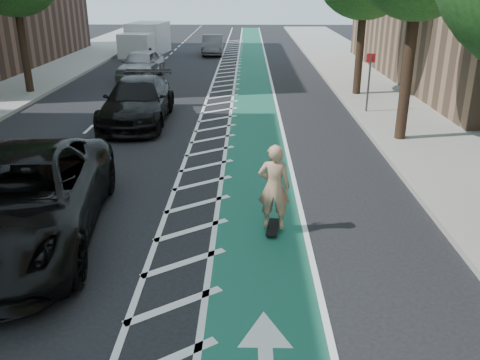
{
  "coord_description": "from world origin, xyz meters",
  "views": [
    {
      "loc": [
        2.72,
        -8.6,
        5.1
      ],
      "look_at": [
        2.56,
        1.65,
        1.1
      ],
      "focal_mm": 38.0,
      "sensor_mm": 36.0,
      "label": 1
    }
  ],
  "objects_px": {
    "barrel_a": "(77,156)",
    "suv_far": "(138,101)",
    "suv_near": "(19,199)",
    "skateboarder": "(274,187)"
  },
  "relations": [
    {
      "from": "suv_near",
      "to": "skateboarder",
      "type": "bearing_deg",
      "value": -1.69
    },
    {
      "from": "skateboarder",
      "to": "suv_near",
      "type": "height_order",
      "value": "skateboarder"
    },
    {
      "from": "suv_near",
      "to": "barrel_a",
      "type": "xyz_separation_m",
      "value": [
        -0.24,
        4.29,
        -0.51
      ]
    },
    {
      "from": "suv_far",
      "to": "barrel_a",
      "type": "height_order",
      "value": "suv_far"
    },
    {
      "from": "barrel_a",
      "to": "suv_near",
      "type": "bearing_deg",
      "value": -86.86
    },
    {
      "from": "barrel_a",
      "to": "suv_far",
      "type": "bearing_deg",
      "value": 82.92
    },
    {
      "from": "suv_far",
      "to": "barrel_a",
      "type": "bearing_deg",
      "value": -98.31
    },
    {
      "from": "suv_near",
      "to": "suv_far",
      "type": "bearing_deg",
      "value": 80.21
    },
    {
      "from": "skateboarder",
      "to": "suv_far",
      "type": "distance_m",
      "value": 10.41
    },
    {
      "from": "suv_near",
      "to": "barrel_a",
      "type": "relative_size",
      "value": 7.48
    }
  ]
}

